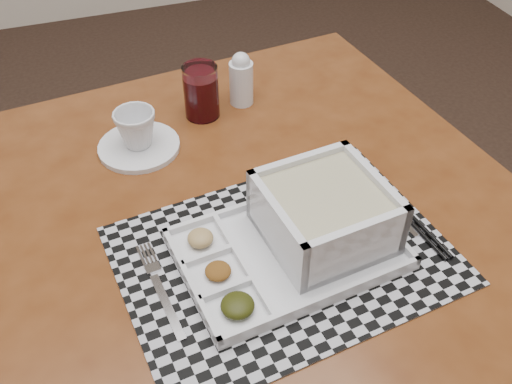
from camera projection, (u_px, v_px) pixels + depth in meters
dining_table at (246, 231)px, 0.99m from camera, size 1.00×1.00×0.68m
placemat at (284, 255)px, 0.86m from camera, size 0.52×0.40×0.00m
serving_tray at (314, 225)px, 0.85m from camera, size 0.34×0.25×0.10m
fork at (161, 286)px, 0.81m from camera, size 0.04×0.19×0.00m
spoon at (368, 183)px, 0.97m from camera, size 0.04×0.18×0.01m
chopsticks at (401, 208)px, 0.93m from camera, size 0.04×0.24×0.01m
saucer at (139, 147)px, 1.05m from camera, size 0.15×0.15×0.01m
cup at (136, 129)px, 1.02m from camera, size 0.10×0.10×0.07m
juice_glass at (201, 93)px, 1.10m from camera, size 0.07×0.07×0.11m
creamer_bottle at (241, 79)px, 1.13m from camera, size 0.05×0.05×0.11m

